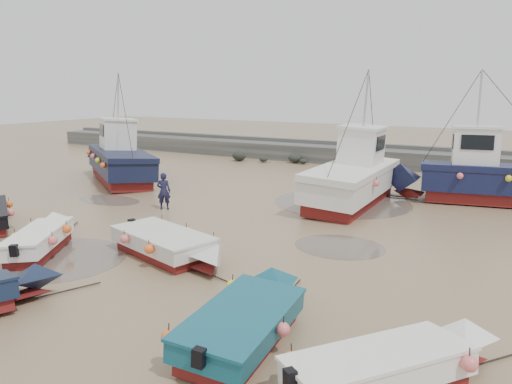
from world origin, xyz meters
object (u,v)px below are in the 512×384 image
cabin_boat_2 (479,175)px  dinghy_0 (43,235)px  dinghy_3 (397,363)px  cabin_boat_0 (117,158)px  dinghy_2 (248,315)px  cabin_boat_1 (355,175)px  person (164,209)px  dinghy_5 (169,243)px

cabin_boat_2 → dinghy_0: bearing=131.3°
dinghy_0 → dinghy_3: bearing=-41.1°
cabin_boat_0 → cabin_boat_2: same height
dinghy_2 → cabin_boat_1: 14.24m
dinghy_0 → dinghy_3: 12.54m
person → dinghy_0: bearing=63.0°
cabin_boat_0 → person: cabin_boat_0 is taller
dinghy_3 → dinghy_5: (-8.18, 3.54, -0.01)m
dinghy_5 → cabin_boat_2: (7.60, 13.62, 0.81)m
dinghy_3 → cabin_boat_1: cabin_boat_1 is taller
dinghy_0 → cabin_boat_0: 13.19m
dinghy_0 → cabin_boat_2: bearing=20.3°
dinghy_0 → dinghy_3: (12.37, -2.05, -0.00)m
dinghy_2 → dinghy_3: same height
dinghy_0 → dinghy_3: size_ratio=1.04×
cabin_boat_2 → person: size_ratio=5.71×
dinghy_2 → cabin_boat_2: cabin_boat_2 is taller
dinghy_0 → cabin_boat_1: bearing=29.8°
cabin_boat_1 → cabin_boat_2: same height
cabin_boat_1 → dinghy_2: bearing=-81.7°
cabin_boat_0 → dinghy_3: bearing=-88.2°
dinghy_0 → person: 6.67m
cabin_boat_0 → dinghy_0: bearing=-110.7°
dinghy_0 → dinghy_5: 4.45m
cabin_boat_0 → cabin_boat_2: size_ratio=0.99×
dinghy_3 → person: (-12.74, 8.68, -0.55)m
dinghy_0 → dinghy_2: size_ratio=0.87×
dinghy_3 → dinghy_5: same height
dinghy_5 → person: 6.90m
dinghy_3 → cabin_boat_2: bearing=128.9°
dinghy_3 → cabin_boat_1: size_ratio=0.46×
dinghy_5 → person: dinghy_5 is taller
dinghy_0 → person: dinghy_0 is taller
cabin_boat_1 → cabin_boat_2: (5.14, 2.82, 0.04)m
cabin_boat_2 → cabin_boat_0: bearing=91.7°
dinghy_3 → dinghy_0: bearing=-152.4°
dinghy_3 → person: dinghy_3 is taller
dinghy_0 → cabin_boat_2: (11.80, 15.11, 0.81)m
dinghy_2 → cabin_boat_1: size_ratio=0.55×
cabin_boat_0 → person: 8.34m
dinghy_0 → dinghy_5: same height
cabin_boat_2 → person: cabin_boat_2 is taller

